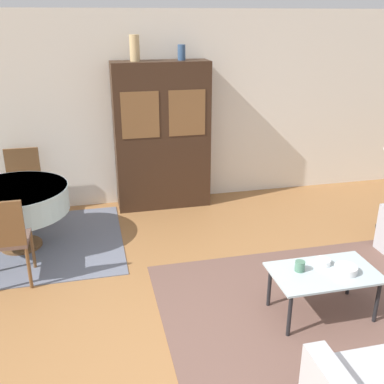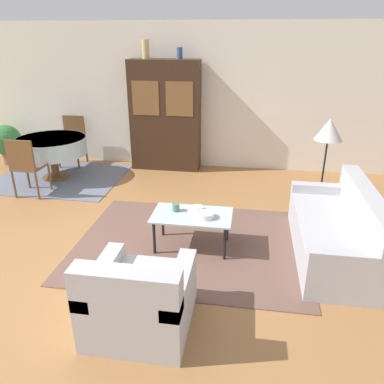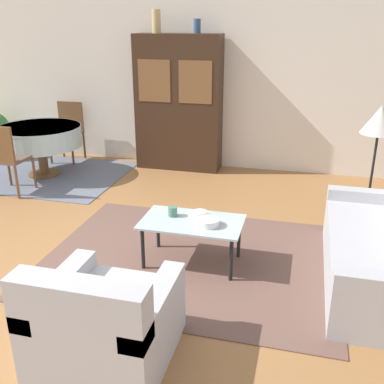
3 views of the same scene
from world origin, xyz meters
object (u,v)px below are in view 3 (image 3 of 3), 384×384
at_px(vase_tall, 156,21).
at_px(vase_short, 197,26).
at_px(dining_chair_near, 6,155).
at_px(bowl, 209,222).
at_px(cup, 173,211).
at_px(armchair, 104,324).
at_px(coffee_table, 192,226).
at_px(bowl_small, 200,214).
at_px(floor_lamp, 379,125).
at_px(couch, 383,253).
at_px(dining_chair_far, 68,128).
at_px(display_cabinet, 179,104).
at_px(dining_table, 40,137).

xyz_separation_m(vase_tall, vase_short, (0.62, 0.00, -0.06)).
distance_m(dining_chair_near, bowl, 3.29).
distance_m(cup, bowl, 0.41).
bearing_deg(armchair, vase_short, 95.74).
xyz_separation_m(coffee_table, bowl, (0.17, -0.06, 0.08)).
height_order(coffee_table, bowl_small, bowl_small).
bearing_deg(cup, floor_lamp, 35.40).
distance_m(couch, cup, 1.95).
distance_m(dining_chair_far, cup, 3.85).
height_order(dining_chair_far, floor_lamp, floor_lamp).
distance_m(dining_chair_near, cup, 2.88).
relative_size(couch, coffee_table, 1.98).
relative_size(bowl_small, vase_short, 0.71).
xyz_separation_m(display_cabinet, bowl, (1.15, -2.99, -0.54)).
bearing_deg(vase_short, floor_lamp, -31.28).
bearing_deg(dining_chair_far, display_cabinet, -177.48).
height_order(dining_chair_near, vase_short, vase_short).
height_order(dining_table, dining_chair_far, dining_chair_far).
relative_size(bowl, vase_short, 1.02).
relative_size(dining_chair_near, vase_tall, 2.91).
height_order(armchair, display_cabinet, display_cabinet).
relative_size(coffee_table, bowl_small, 6.75).
height_order(couch, vase_short, vase_short).
height_order(dining_table, cup, dining_table).
height_order(cup, vase_short, vase_short).
bearing_deg(vase_short, cup, -80.61).
bearing_deg(dining_chair_near, vase_tall, 48.18).
bearing_deg(coffee_table, vase_tall, 113.98).
relative_size(dining_table, bowl, 6.01).
bearing_deg(floor_lamp, bowl, -136.01).
bearing_deg(dining_chair_far, dining_chair_near, 90.00).
relative_size(armchair, floor_lamp, 0.65).
bearing_deg(dining_table, floor_lamp, -6.89).
distance_m(cup, bowl_small, 0.27).
height_order(armchair, bowl_small, armchair).
bearing_deg(dining_chair_near, display_cabinet, 42.71).
bearing_deg(couch, dining_table, 67.30).
relative_size(armchair, vase_short, 4.46).
bearing_deg(vase_tall, floor_lamp, -25.83).
relative_size(cup, vase_tall, 0.29).
distance_m(armchair, bowl_small, 1.61).
xyz_separation_m(floor_lamp, cup, (-1.95, -1.39, -0.66)).
bearing_deg(display_cabinet, dining_table, -154.19).
distance_m(couch, floor_lamp, 1.62).
bearing_deg(bowl, couch, 5.40).
relative_size(cup, bowl_small, 0.67).
bearing_deg(cup, dining_chair_far, 133.73).
bearing_deg(vase_tall, vase_short, 0.00).
relative_size(bowl, bowl_small, 1.43).
height_order(dining_table, bowl, dining_table).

